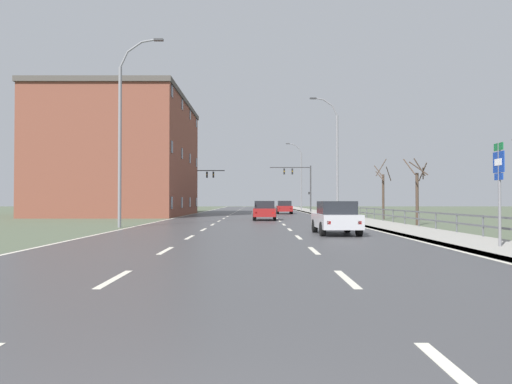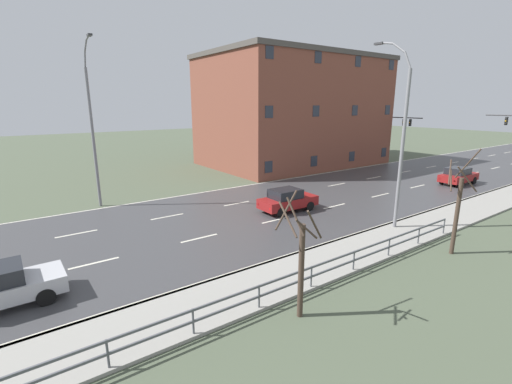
% 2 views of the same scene
% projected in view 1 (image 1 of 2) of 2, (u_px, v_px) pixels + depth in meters
% --- Properties ---
extents(ground_plane, '(160.00, 160.00, 0.12)m').
position_uv_depth(ground_plane, '(250.00, 216.00, 50.13)').
color(ground_plane, '#4C5642').
extents(road_asphalt_strip, '(14.00, 120.00, 0.03)m').
position_uv_depth(road_asphalt_strip, '(250.00, 213.00, 62.12)').
color(road_asphalt_strip, '#3D3D3F').
rests_on(road_asphalt_strip, ground).
extents(sidewalk_right, '(3.00, 120.00, 0.12)m').
position_uv_depth(sidewalk_right, '(315.00, 212.00, 62.15)').
color(sidewalk_right, gray).
rests_on(sidewalk_right, ground).
extents(guardrail, '(0.07, 33.41, 1.00)m').
position_uv_depth(guardrail, '(425.00, 217.00, 25.95)').
color(guardrail, '#515459').
rests_on(guardrail, ground).
extents(street_lamp_midground, '(2.48, 0.24, 10.65)m').
position_uv_depth(street_lamp_midground, '(334.00, 159.00, 41.44)').
color(street_lamp_midground, slate).
rests_on(street_lamp_midground, ground).
extents(street_lamp_distant, '(2.50, 0.24, 10.62)m').
position_uv_depth(street_lamp_distant, '(299.00, 178.00, 74.33)').
color(street_lamp_distant, slate).
rests_on(street_lamp_distant, ground).
extents(street_lamp_left_bank, '(2.67, 0.24, 11.31)m').
position_uv_depth(street_lamp_left_bank, '(121.00, 135.00, 28.24)').
color(street_lamp_left_bank, slate).
rests_on(street_lamp_left_bank, ground).
extents(highway_sign, '(0.09, 0.68, 3.49)m').
position_uv_depth(highway_sign, '(497.00, 181.00, 15.40)').
color(highway_sign, slate).
rests_on(highway_sign, ground).
extents(traffic_signal_right, '(5.58, 0.36, 6.34)m').
position_uv_depth(traffic_signal_right, '(299.00, 180.00, 64.20)').
color(traffic_signal_right, '#38383A').
rests_on(traffic_signal_right, ground).
extents(traffic_signal_left, '(4.33, 0.36, 5.83)m').
position_uv_depth(traffic_signal_left, '(199.00, 183.00, 62.85)').
color(traffic_signal_left, '#38383A').
rests_on(traffic_signal_left, ground).
extents(car_far_right, '(1.90, 4.13, 1.57)m').
position_uv_depth(car_far_right, '(263.00, 210.00, 38.43)').
color(car_far_right, maroon).
rests_on(car_far_right, ground).
extents(car_near_left, '(1.87, 4.12, 1.57)m').
position_uv_depth(car_near_left, '(283.00, 207.00, 56.67)').
color(car_near_left, maroon).
rests_on(car_near_left, ground).
extents(car_distant, '(1.89, 4.13, 1.57)m').
position_uv_depth(car_distant, '(334.00, 217.00, 22.25)').
color(car_distant, '#B7B7BC').
rests_on(car_distant, ground).
extents(brick_building, '(14.04, 20.68, 12.69)m').
position_uv_depth(brick_building, '(122.00, 157.00, 52.17)').
color(brick_building, brown).
rests_on(brick_building, ground).
extents(bare_tree_mid, '(1.35, 1.41, 4.35)m').
position_uv_depth(bare_tree_mid, '(415.00, 193.00, 30.74)').
color(bare_tree_mid, '#423328').
rests_on(bare_tree_mid, ground).
extents(bare_tree_far, '(1.45, 1.32, 5.22)m').
position_uv_depth(bare_tree_far, '(381.00, 193.00, 40.51)').
color(bare_tree_far, '#423328').
rests_on(bare_tree_far, ground).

